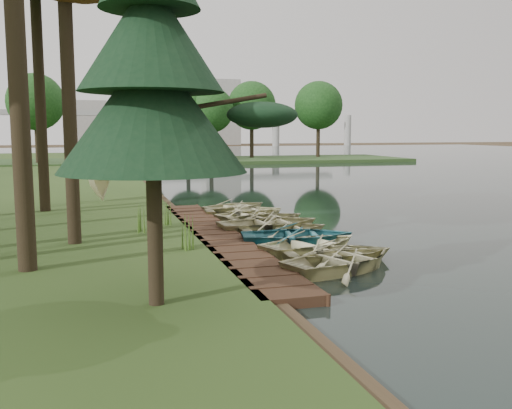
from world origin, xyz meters
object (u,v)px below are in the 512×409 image
object	(u,v)px
rowboat_1	(339,250)
stored_rowboat	(101,194)
rowboat_0	(343,257)
boardwalk	(217,238)
pine_tree	(151,70)
rowboat_2	(312,241)

from	to	relation	value
rowboat_1	stored_rowboat	world-z (taller)	stored_rowboat
rowboat_0	rowboat_1	world-z (taller)	rowboat_0
boardwalk	stored_rowboat	distance (m)	11.53
boardwalk	rowboat_1	size ratio (longest dim) A/B	4.78
stored_rowboat	pine_tree	size ratio (longest dim) A/B	0.46
boardwalk	pine_tree	xyz separation A→B (m)	(-2.95, -7.58, 4.94)
rowboat_2	stored_rowboat	bearing A→B (deg)	5.60
rowboat_1	rowboat_2	bearing A→B (deg)	13.27
boardwalk	pine_tree	world-z (taller)	pine_tree
rowboat_0	rowboat_1	distance (m)	0.99
boardwalk	rowboat_2	xyz separation A→B (m)	(2.47, -2.72, 0.27)
rowboat_0	stored_rowboat	xyz separation A→B (m)	(-6.15, 15.99, 0.24)
rowboat_1	pine_tree	xyz separation A→B (m)	(-5.70, -3.44, 4.69)
boardwalk	stored_rowboat	world-z (taller)	stored_rowboat
pine_tree	boardwalk	bearing A→B (deg)	68.73
boardwalk	rowboat_2	size ratio (longest dim) A/B	4.49
stored_rowboat	rowboat_2	bearing A→B (deg)	-119.49
boardwalk	rowboat_0	bearing A→B (deg)	-64.37
stored_rowboat	boardwalk	bearing A→B (deg)	-125.09
boardwalk	pine_tree	size ratio (longest dim) A/B	2.04
rowboat_2	stored_rowboat	world-z (taller)	stored_rowboat
rowboat_1	rowboat_2	distance (m)	1.45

